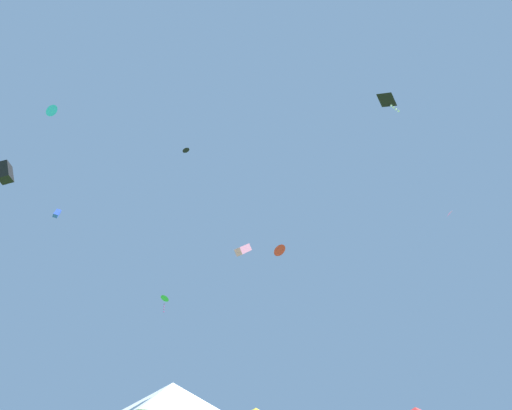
# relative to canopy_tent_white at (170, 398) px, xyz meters

# --- Properties ---
(canopy_tent_white) EXTENTS (3.46, 3.46, 3.70)m
(canopy_tent_white) POSITION_rel_canopy_tent_white_xyz_m (0.00, 0.00, 0.00)
(canopy_tent_white) COLOR #9E9EA3
(canopy_tent_white) RESTS_ON ground
(kite_black_box) EXTENTS (1.18, 0.77, 1.35)m
(kite_black_box) POSITION_rel_canopy_tent_white_xyz_m (-8.50, -5.55, 9.30)
(kite_black_box) COLOR black
(kite_red_delta) EXTENTS (1.29, 1.35, 0.72)m
(kite_red_delta) POSITION_rel_canopy_tent_white_xyz_m (4.43, 5.95, 10.10)
(kite_red_delta) COLOR red
(kite_blue_box) EXTENTS (0.62, 0.64, 0.81)m
(kite_blue_box) POSITION_rel_canopy_tent_white_xyz_m (-11.39, 0.56, 11.65)
(kite_blue_box) COLOR blue
(kite_pink_diamond) EXTENTS (0.91, 0.82, 0.72)m
(kite_pink_diamond) POSITION_rel_canopy_tent_white_xyz_m (21.34, 12.65, 16.54)
(kite_pink_diamond) COLOR pink
(kite_green_delta) EXTENTS (1.55, 1.53, 2.22)m
(kite_green_delta) POSITION_rel_canopy_tent_white_xyz_m (-11.69, 20.12, 12.80)
(kite_green_delta) COLOR green
(kite_black_diamond) EXTENTS (1.00, 0.92, 1.94)m
(kite_black_diamond) POSITION_rel_canopy_tent_white_xyz_m (11.77, -3.65, 13.41)
(kite_black_diamond) COLOR black
(kite_black_delta) EXTENTS (0.79, 0.81, 0.37)m
(kite_black_delta) POSITION_rel_canopy_tent_white_xyz_m (-2.59, 1.11, 17.69)
(kite_black_delta) COLOR black
(kite_cyan_delta) EXTENTS (0.99, 1.14, 0.95)m
(kite_cyan_delta) POSITION_rel_canopy_tent_white_xyz_m (-11.89, -3.78, 18.56)
(kite_cyan_delta) COLOR #2DB7CC
(kite_pink_box) EXTENTS (0.81, 1.06, 0.91)m
(kite_pink_box) POSITION_rel_canopy_tent_white_xyz_m (3.07, -0.74, 6.36)
(kite_pink_box) COLOR pink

